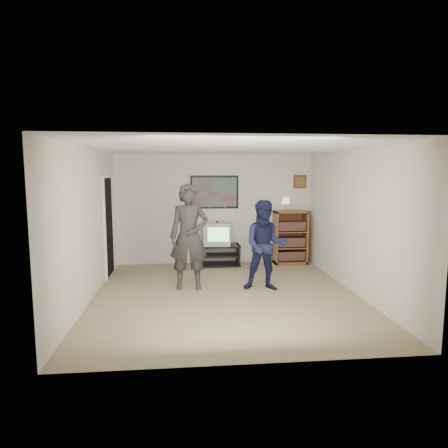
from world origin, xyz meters
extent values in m
cube|color=#796D4C|center=(0.00, 0.00, 0.00)|extent=(4.50, 5.00, 0.01)
cube|color=white|center=(0.00, 0.00, 2.50)|extent=(4.50, 5.00, 0.01)
cube|color=silver|center=(0.00, 2.50, 1.25)|extent=(4.50, 0.01, 2.50)
cube|color=silver|center=(-2.25, 0.00, 1.25)|extent=(0.01, 5.00, 2.50)
cube|color=silver|center=(2.25, 0.00, 1.25)|extent=(0.01, 5.00, 2.50)
cube|color=black|center=(0.08, 2.23, 0.45)|extent=(0.94, 0.53, 0.04)
cube|color=black|center=(0.08, 2.23, 0.02)|extent=(0.94, 0.53, 0.04)
cube|color=black|center=(-0.37, 2.23, 0.24)|extent=(0.04, 0.50, 0.47)
cube|color=black|center=(0.52, 2.23, 0.24)|extent=(0.04, 0.50, 0.47)
imported|color=#2A2A2C|center=(-0.61, 0.48, 0.95)|extent=(0.71, 0.48, 1.90)
imported|color=#131736|center=(0.74, 0.25, 0.81)|extent=(0.88, 0.73, 1.62)
cube|color=white|center=(-0.67, 0.71, 1.23)|extent=(0.04, 0.12, 0.04)
cube|color=white|center=(0.74, 0.52, 1.14)|extent=(0.06, 0.11, 0.03)
cube|color=black|center=(0.00, 2.48, 1.65)|extent=(1.10, 0.03, 0.75)
cube|color=white|center=(-0.55, 2.48, 1.95)|extent=(0.28, 0.02, 0.14)
cube|color=#3F1D14|center=(2.00, 2.48, 1.88)|extent=(0.30, 0.03, 0.30)
cube|color=black|center=(-2.23, 1.60, 1.00)|extent=(0.03, 0.85, 2.00)
camera|label=1|loc=(-0.71, -6.61, 2.11)|focal=32.00mm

